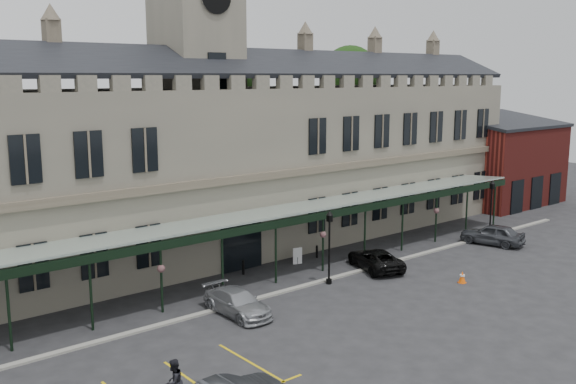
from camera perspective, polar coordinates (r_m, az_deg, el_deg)
ground at (r=35.80m, az=6.23°, el=-10.84°), size 140.00×140.00×0.00m
station_building at (r=46.35m, az=-7.82°, el=2.26°), size 60.00×10.36×17.30m
clock_tower at (r=45.98m, az=-8.08°, el=10.49°), size 5.60×5.60×24.80m
canopy at (r=40.34m, az=-1.33°, el=-4.75°), size 50.00×4.10×4.30m
brick_annex at (r=68.94m, az=18.47°, el=2.50°), size 12.40×8.36×9.23m
kerb at (r=39.56m, az=0.47°, el=-8.60°), size 60.00×0.40×0.12m
tree_behind_mid at (r=57.88m, az=-5.95°, el=10.18°), size 6.00×6.00×16.00m
tree_behind_right at (r=68.05m, az=5.53°, el=10.19°), size 6.00×6.00×16.00m
lamp_post_mid at (r=39.97m, az=3.70°, el=-4.33°), size 0.45×0.45×4.71m
lamp_post_right at (r=53.44m, az=17.62°, el=-1.03°), size 0.45×0.45×4.77m
traffic_cone at (r=42.17m, az=15.23°, el=-7.32°), size 0.48×0.48×0.76m
sign_board at (r=44.63m, az=0.85°, el=-5.72°), size 0.66×0.23×1.15m
bollard_left at (r=42.45m, az=-4.00°, el=-6.69°), size 0.17×0.17×0.98m
bollard_right at (r=46.20m, az=2.58°, el=-5.31°), size 0.16×0.16×0.90m
car_taxi at (r=35.57m, az=-4.52°, el=-9.77°), size 1.97×4.73×1.37m
car_van at (r=43.83m, az=7.75°, el=-5.93°), size 3.83×5.47×1.39m
car_right_a at (r=52.05m, az=17.70°, el=-3.60°), size 3.16×5.13×1.63m
person_b at (r=26.86m, az=-10.12°, el=-16.27°), size 1.10×0.99×1.85m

